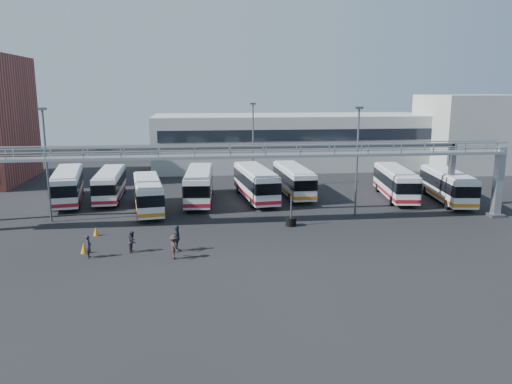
{
  "coord_description": "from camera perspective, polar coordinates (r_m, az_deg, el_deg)",
  "views": [
    {
      "loc": [
        -2.96,
        -37.54,
        11.67
      ],
      "look_at": [
        2.39,
        6.0,
        2.7
      ],
      "focal_mm": 35.0,
      "sensor_mm": 36.0,
      "label": 1
    }
  ],
  "objects": [
    {
      "name": "light_pole_back",
      "position": [
        60.24,
        -0.34,
        5.9
      ],
      "size": [
        0.7,
        0.35,
        10.21
      ],
      "color": "#4C4F54",
      "rests_on": "ground"
    },
    {
      "name": "gantry",
      "position": [
        43.94,
        -3.08,
        3.48
      ],
      "size": [
        51.4,
        5.15,
        7.1
      ],
      "color": "#909398",
      "rests_on": "ground"
    },
    {
      "name": "pedestrian_a",
      "position": [
        37.42,
        -18.59,
        -5.92
      ],
      "size": [
        0.45,
        0.63,
        1.64
      ],
      "primitive_type": "imported",
      "rotation": [
        0.0,
        0.0,
        1.67
      ],
      "color": "black",
      "rests_on": "ground"
    },
    {
      "name": "cone_right",
      "position": [
        42.9,
        -17.83,
        -4.31
      ],
      "size": [
        0.46,
        0.46,
        0.71
      ],
      "primitive_type": "cone",
      "rotation": [
        0.0,
        0.0,
        0.03
      ],
      "color": "orange",
      "rests_on": "ground"
    },
    {
      "name": "light_pole_left",
      "position": [
        47.74,
        -22.84,
        3.5
      ],
      "size": [
        0.7,
        0.35,
        10.21
      ],
      "color": "#4C4F54",
      "rests_on": "ground"
    },
    {
      "name": "pedestrian_b",
      "position": [
        37.79,
        -13.94,
        -5.53
      ],
      "size": [
        0.73,
        0.86,
        1.57
      ],
      "primitive_type": "imported",
      "rotation": [
        0.0,
        0.0,
        1.38
      ],
      "color": "#27202C",
      "rests_on": "ground"
    },
    {
      "name": "bus_6",
      "position": [
        56.17,
        4.29,
        1.44
      ],
      "size": [
        2.93,
        11.0,
        3.32
      ],
      "rotation": [
        0.0,
        0.0,
        0.04
      ],
      "color": "silver",
      "rests_on": "ground"
    },
    {
      "name": "bus_5",
      "position": [
        53.81,
        -0.06,
        1.13
      ],
      "size": [
        3.81,
        11.69,
        3.49
      ],
      "rotation": [
        0.0,
        0.0,
        0.1
      ],
      "color": "silver",
      "rests_on": "ground"
    },
    {
      "name": "cone_left",
      "position": [
        38.64,
        -19.07,
        -6.08
      ],
      "size": [
        0.57,
        0.57,
        0.77
      ],
      "primitive_type": "cone",
      "rotation": [
        0.0,
        0.0,
        0.2
      ],
      "color": "orange",
      "rests_on": "ground"
    },
    {
      "name": "bus_3",
      "position": [
        49.99,
        -12.25,
        -0.13
      ],
      "size": [
        3.86,
        10.78,
        3.2
      ],
      "rotation": [
        0.0,
        0.0,
        0.14
      ],
      "color": "silver",
      "rests_on": "ground"
    },
    {
      "name": "tire_stack",
      "position": [
        43.82,
        4.02,
        -3.31
      ],
      "size": [
        0.93,
        0.93,
        2.65
      ],
      "color": "black",
      "rests_on": "ground"
    },
    {
      "name": "warehouse",
      "position": [
        77.39,
        4.2,
        5.84
      ],
      "size": [
        42.0,
        14.0,
        8.0
      ],
      "primitive_type": "cube",
      "color": "#9E9E99",
      "rests_on": "ground"
    },
    {
      "name": "bus_9",
      "position": [
        56.52,
        21.02,
        0.77
      ],
      "size": [
        4.09,
        11.2,
        3.32
      ],
      "rotation": [
        0.0,
        0.0,
        -0.15
      ],
      "color": "silver",
      "rests_on": "ground"
    },
    {
      "name": "ground",
      "position": [
        39.42,
        -2.39,
        -5.67
      ],
      "size": [
        140.0,
        140.0,
        0.0
      ],
      "primitive_type": "plane",
      "color": "black",
      "rests_on": "ground"
    },
    {
      "name": "light_pole_mid",
      "position": [
        47.36,
        11.5,
        4.12
      ],
      "size": [
        0.7,
        0.35,
        10.21
      ],
      "color": "#4C4F54",
      "rests_on": "ground"
    },
    {
      "name": "bus_8",
      "position": [
        56.59,
        15.64,
        1.14
      ],
      "size": [
        4.17,
        11.27,
        3.35
      ],
      "rotation": [
        0.0,
        0.0,
        -0.15
      ],
      "color": "silver",
      "rests_on": "ground"
    },
    {
      "name": "bus_4",
      "position": [
        53.1,
        -6.51,
        0.9
      ],
      "size": [
        3.31,
        11.54,
        3.46
      ],
      "rotation": [
        0.0,
        0.0,
        -0.06
      ],
      "color": "silver",
      "rests_on": "ground"
    },
    {
      "name": "pedestrian_d",
      "position": [
        37.26,
        -9.01,
        -5.26
      ],
      "size": [
        0.61,
        1.2,
        1.96
      ],
      "primitive_type": "imported",
      "rotation": [
        0.0,
        0.0,
        1.45
      ],
      "color": "#1C2A32",
      "rests_on": "ground"
    },
    {
      "name": "bus_1",
      "position": [
        56.2,
        -20.73,
        0.79
      ],
      "size": [
        4.37,
        11.58,
        3.44
      ],
      "rotation": [
        0.0,
        0.0,
        0.16
      ],
      "color": "silver",
      "rests_on": "ground"
    },
    {
      "name": "bus_2",
      "position": [
        56.15,
        -16.35,
        0.93
      ],
      "size": [
        2.83,
        10.59,
        3.19
      ],
      "rotation": [
        0.0,
        0.0,
        0.04
      ],
      "color": "silver",
      "rests_on": "ground"
    },
    {
      "name": "pedestrian_c",
      "position": [
        35.69,
        -9.32,
        -6.21
      ],
      "size": [
        1.06,
        1.3,
        1.75
      ],
      "primitive_type": "imported",
      "rotation": [
        0.0,
        0.0,
        2.0
      ],
      "color": "#302420",
      "rests_on": "ground"
    },
    {
      "name": "building_right",
      "position": [
        80.94,
        23.57,
        6.23
      ],
      "size": [
        14.0,
        12.0,
        11.0
      ],
      "primitive_type": "cube",
      "color": "#B2B2AD",
      "rests_on": "ground"
    }
  ]
}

